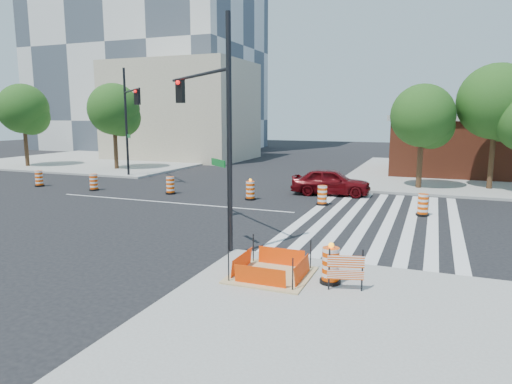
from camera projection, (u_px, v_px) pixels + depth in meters
ground at (169, 203)px, 24.37m from camera, size 120.00×120.00×0.00m
sidewalk_ne at (503, 176)px, 34.41m from camera, size 22.00×22.00×0.15m
sidewalk_nw at (113, 159)px, 47.36m from camera, size 22.00×22.00×0.15m
crosswalk_east at (379, 219)px, 20.44m from camera, size 6.75×13.50×0.01m
lane_centerline at (169, 202)px, 24.37m from camera, size 14.00×0.12×0.01m
excavation_pit at (271, 273)px, 12.84m from camera, size 2.20×2.20×0.90m
brick_storefront at (505, 146)px, 34.04m from camera, size 16.50×8.50×4.60m
beige_midrise at (182, 111)px, 48.05m from camera, size 14.00×10.00×10.00m
red_coupe at (331, 182)px, 26.58m from camera, size 4.74×2.33×1.55m
signal_pole_se at (210, 113)px, 15.89m from camera, size 4.43×3.90×7.63m
signal_pole_nw at (129, 112)px, 32.22m from camera, size 4.36×4.25×7.86m
pit_drum at (331, 266)px, 12.23m from camera, size 0.57×0.57×1.13m
barricade at (346, 268)px, 11.69m from camera, size 0.92×0.29×1.11m
tree_north_a at (24, 112)px, 39.77m from camera, size 4.29×4.29×7.30m
tree_north_b at (115, 112)px, 37.74m from camera, size 4.24×4.24×7.21m
tree_north_c at (423, 119)px, 27.77m from camera, size 3.83×3.82×6.50m
tree_north_d at (497, 106)px, 27.26m from camera, size 4.52×4.52×7.68m
median_drum_0 at (39, 179)px, 29.80m from camera, size 0.60×0.60×1.02m
median_drum_1 at (94, 183)px, 28.21m from camera, size 0.60×0.60×1.02m
median_drum_2 at (170, 186)px, 26.94m from camera, size 0.60×0.60×1.02m
median_drum_3 at (250, 191)px, 25.09m from camera, size 0.60×0.60×1.18m
median_drum_4 at (322, 196)px, 23.59m from camera, size 0.60×0.60×1.02m
median_drum_5 at (423, 206)px, 21.10m from camera, size 0.60×0.60×1.02m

